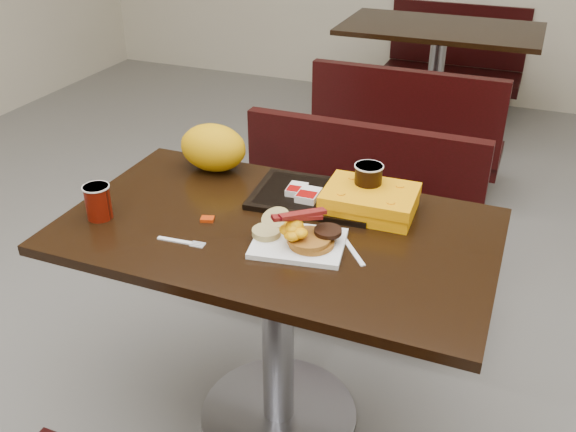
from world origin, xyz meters
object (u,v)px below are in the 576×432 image
at_px(platter, 299,243).
at_px(bench_far_n, 452,60).
at_px(knife, 352,250).
at_px(bench_near_n, 346,228).
at_px(table_far, 434,86).
at_px(pancake_stack, 312,240).
at_px(fork, 174,240).
at_px(hashbrown_sleeve_left, 297,189).
at_px(clamshell, 370,201).
at_px(hashbrown_sleeve_right, 308,195).
at_px(paper_bag, 213,147).
at_px(tray, 315,196).
at_px(bench_far_s, 410,125).
at_px(coffee_cup_far, 368,182).
at_px(table_near, 278,331).
at_px(coffee_cup_near, 98,202).

bearing_deg(platter, bench_far_n, 82.13).
bearing_deg(knife, bench_near_n, 159.08).
height_order(bench_far_n, knife, knife).
xyz_separation_m(table_far, pancake_stack, (0.13, -2.67, 0.40)).
height_order(fork, hashbrown_sleeve_left, hashbrown_sleeve_left).
bearing_deg(bench_far_n, clamshell, -86.04).
bearing_deg(fork, hashbrown_sleeve_right, 47.64).
bearing_deg(fork, clamshell, 34.24).
height_order(hashbrown_sleeve_right, paper_bag, paper_bag).
bearing_deg(hashbrown_sleeve_right, clamshell, 4.98).
bearing_deg(platter, paper_bag, 132.17).
bearing_deg(tray, knife, -55.68).
xyz_separation_m(bench_far_s, clamshell, (0.22, -1.72, 0.43)).
bearing_deg(coffee_cup_far, platter, -109.80).
height_order(table_far, pancake_stack, pancake_stack).
bearing_deg(pancake_stack, table_near, 150.64).
xyz_separation_m(bench_far_n, coffee_cup_far, (0.20, -3.08, 0.46)).
bearing_deg(clamshell, platter, -118.14).
distance_m(coffee_cup_far, paper_bag, 0.53).
bearing_deg(coffee_cup_near, bench_near_n, 59.90).
height_order(platter, fork, platter).
bearing_deg(coffee_cup_far, pancake_stack, -103.07).
distance_m(fork, knife, 0.47).
distance_m(table_near, table_far, 2.60).
distance_m(bench_near_n, fork, 0.98).
height_order(table_near, knife, knife).
relative_size(knife, paper_bag, 0.70).
relative_size(table_far, paper_bag, 5.42).
bearing_deg(hashbrown_sleeve_left, hashbrown_sleeve_right, -30.73).
bearing_deg(tray, coffee_cup_near, -152.13).
distance_m(table_far, coffee_cup_near, 2.82).
xyz_separation_m(bench_near_n, bench_far_s, (0.00, 1.20, 0.00)).
distance_m(bench_near_n, bench_far_n, 2.60).
relative_size(fork, knife, 0.87).
xyz_separation_m(hashbrown_sleeve_left, hashbrown_sleeve_right, (0.05, -0.02, 0.00)).
height_order(bench_far_n, tray, tray).
distance_m(coffee_cup_near, paper_bag, 0.44).
xyz_separation_m(coffee_cup_far, paper_bag, (-0.53, 0.05, 0.00)).
bearing_deg(tray, clamshell, -9.55).
xyz_separation_m(bench_far_n, pancake_stack, (0.13, -3.37, 0.42)).
xyz_separation_m(bench_far_s, platter, (0.09, -1.97, 0.40)).
height_order(platter, paper_bag, paper_bag).
distance_m(bench_far_n, hashbrown_sleeve_right, 3.17).
bearing_deg(table_near, fork, -142.36).
height_order(bench_near_n, platter, platter).
distance_m(tray, hashbrown_sleeve_right, 0.04).
relative_size(fork, paper_bag, 0.61).
height_order(table_near, bench_far_s, table_near).
bearing_deg(coffee_cup_far, table_near, -131.83).
bearing_deg(paper_bag, hashbrown_sleeve_right, -16.44).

